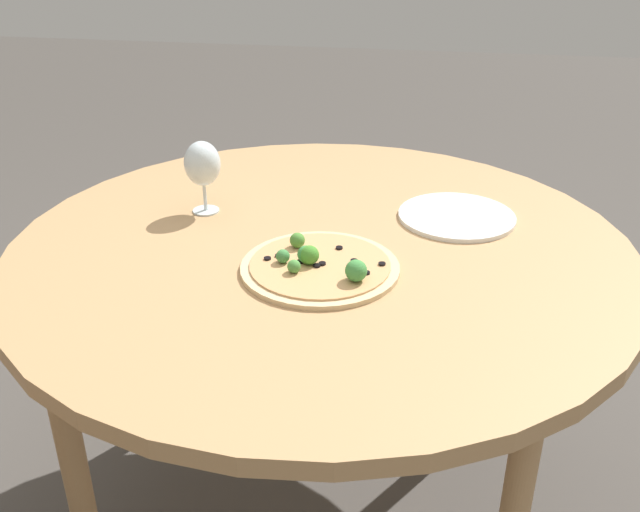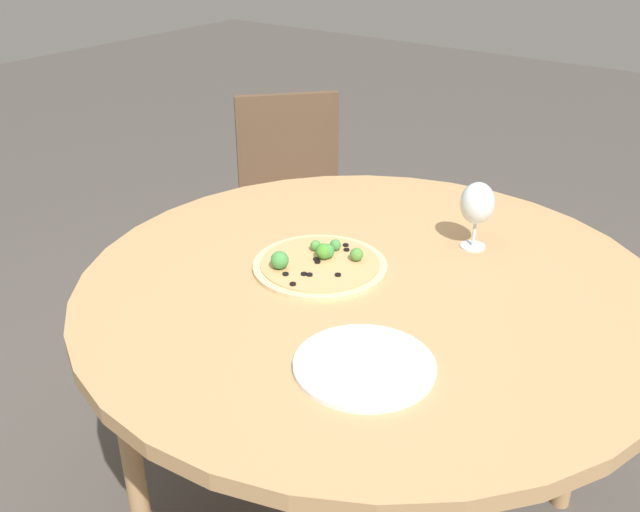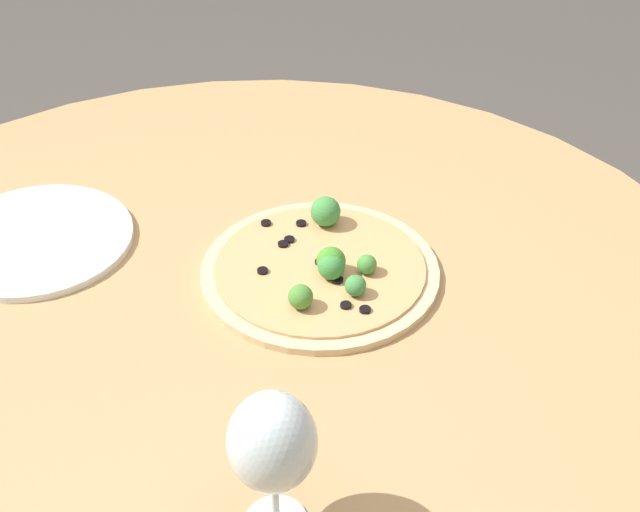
% 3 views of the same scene
% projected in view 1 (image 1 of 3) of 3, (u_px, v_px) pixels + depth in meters
% --- Properties ---
extents(ground_plane, '(12.00, 12.00, 0.00)m').
position_uv_depth(ground_plane, '(321.00, 507.00, 1.84)').
color(ground_plane, '#4C4742').
extents(dining_table, '(1.30, 1.30, 0.76)m').
position_uv_depth(dining_table, '(321.00, 267.00, 1.52)').
color(dining_table, tan).
rests_on(dining_table, ground_plane).
extents(pizza, '(0.31, 0.31, 0.06)m').
position_uv_depth(pizza, '(320.00, 265.00, 1.37)').
color(pizza, '#DBBC89').
rests_on(pizza, dining_table).
extents(wine_glass, '(0.08, 0.08, 0.17)m').
position_uv_depth(wine_glass, '(202.00, 165.00, 1.58)').
color(wine_glass, silver).
rests_on(wine_glass, dining_table).
extents(plate_near, '(0.26, 0.26, 0.01)m').
position_uv_depth(plate_near, '(457.00, 216.00, 1.59)').
color(plate_near, white).
rests_on(plate_near, dining_table).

